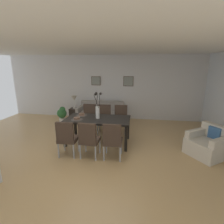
% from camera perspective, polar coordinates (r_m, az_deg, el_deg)
% --- Properties ---
extents(ground_plane, '(9.00, 9.00, 0.00)m').
position_cam_1_polar(ground_plane, '(4.68, -6.12, -13.08)').
color(ground_plane, tan).
extents(back_wall_panel, '(9.00, 0.10, 2.60)m').
position_cam_1_polar(back_wall_panel, '(7.37, 0.22, 7.98)').
color(back_wall_panel, silver).
rests_on(back_wall_panel, ground).
extents(ceiling_panel, '(9.00, 7.20, 0.08)m').
position_cam_1_polar(ceiling_panel, '(4.55, -5.70, 20.52)').
color(ceiling_panel, white).
extents(dining_table, '(1.80, 0.94, 0.74)m').
position_cam_1_polar(dining_table, '(5.01, -4.64, -2.89)').
color(dining_table, black).
rests_on(dining_table, ground).
extents(dining_chair_near_left, '(0.46, 0.46, 0.92)m').
position_cam_1_polar(dining_chair_near_left, '(4.43, -14.43, -7.84)').
color(dining_chair_near_left, '#3D2D23').
rests_on(dining_chair_near_left, ground).
extents(dining_chair_near_right, '(0.46, 0.46, 0.92)m').
position_cam_1_polar(dining_chair_near_right, '(6.00, -7.58, -1.48)').
color(dining_chair_near_right, '#3D2D23').
rests_on(dining_chair_near_right, ground).
extents(dining_chair_far_left, '(0.46, 0.46, 0.92)m').
position_cam_1_polar(dining_chair_far_left, '(4.26, -7.51, -8.41)').
color(dining_chair_far_left, '#3D2D23').
rests_on(dining_chair_far_left, ground).
extents(dining_chair_far_right, '(0.47, 0.47, 0.92)m').
position_cam_1_polar(dining_chair_far_right, '(5.87, -2.57, -1.71)').
color(dining_chair_far_right, '#3D2D23').
rests_on(dining_chair_far_right, ground).
extents(dining_chair_mid_left, '(0.45, 0.45, 0.92)m').
position_cam_1_polar(dining_chair_mid_left, '(4.17, 0.17, -8.86)').
color(dining_chair_mid_left, '#3D2D23').
rests_on(dining_chair_mid_left, ground).
extents(dining_chair_mid_right, '(0.47, 0.47, 0.92)m').
position_cam_1_polar(dining_chair_mid_right, '(5.80, 2.84, -1.92)').
color(dining_chair_mid_right, '#3D2D23').
rests_on(dining_chair_mid_right, ground).
extents(centerpiece_vase, '(0.21, 0.23, 0.73)m').
position_cam_1_polar(centerpiece_vase, '(4.91, -4.71, 1.11)').
color(centerpiece_vase, white).
rests_on(centerpiece_vase, dining_table).
extents(placemat_near_left, '(0.32, 0.32, 0.01)m').
position_cam_1_polar(placemat_near_left, '(4.94, -11.33, -2.41)').
color(placemat_near_left, '#4C4742').
rests_on(placemat_near_left, dining_table).
extents(bowl_near_left, '(0.17, 0.17, 0.07)m').
position_cam_1_polar(bowl_near_left, '(4.93, -11.35, -2.00)').
color(bowl_near_left, brown).
rests_on(bowl_near_left, dining_table).
extents(placemat_near_right, '(0.32, 0.32, 0.01)m').
position_cam_1_polar(placemat_near_right, '(5.32, -9.78, -1.08)').
color(placemat_near_right, '#4C4742').
rests_on(placemat_near_right, dining_table).
extents(bowl_near_right, '(0.17, 0.17, 0.07)m').
position_cam_1_polar(bowl_near_right, '(5.31, -9.79, -0.70)').
color(bowl_near_right, brown).
rests_on(bowl_near_right, dining_table).
extents(sofa, '(1.74, 0.84, 0.80)m').
position_cam_1_polar(sofa, '(6.96, -3.66, -1.05)').
color(sofa, gray).
rests_on(sofa, ground).
extents(side_table, '(0.36, 0.36, 0.52)m').
position_cam_1_polar(side_table, '(7.26, -11.95, -0.83)').
color(side_table, black).
rests_on(side_table, ground).
extents(table_lamp, '(0.22, 0.22, 0.51)m').
position_cam_1_polar(table_lamp, '(7.12, -12.22, 4.08)').
color(table_lamp, beige).
rests_on(table_lamp, side_table).
extents(armchair, '(1.12, 1.12, 0.75)m').
position_cam_1_polar(armchair, '(5.05, 28.79, -9.20)').
color(armchair, beige).
rests_on(armchair, ground).
extents(framed_picture_left, '(0.39, 0.03, 0.36)m').
position_cam_1_polar(framed_picture_left, '(7.41, -5.24, 10.04)').
color(framed_picture_left, '#473828').
extents(framed_picture_center, '(0.41, 0.03, 0.40)m').
position_cam_1_polar(framed_picture_center, '(7.20, 5.34, 9.90)').
color(framed_picture_center, '#473828').
extents(potted_plant, '(0.36, 0.36, 0.67)m').
position_cam_1_polar(potted_plant, '(7.04, -15.93, -0.64)').
color(potted_plant, silver).
rests_on(potted_plant, ground).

